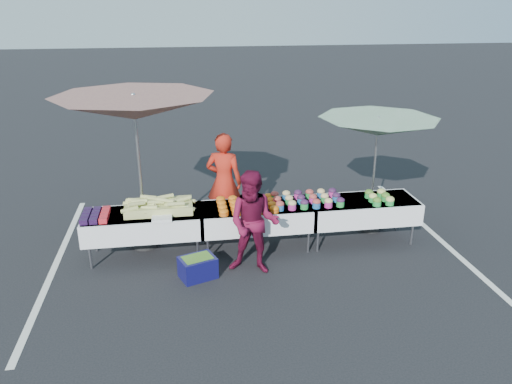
{
  "coord_description": "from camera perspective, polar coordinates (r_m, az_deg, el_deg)",
  "views": [
    {
      "loc": [
        -1.18,
        -7.38,
        3.86
      ],
      "look_at": [
        0.0,
        0.0,
        1.0
      ],
      "focal_mm": 35.0,
      "sensor_mm": 36.0,
      "label": 1
    }
  ],
  "objects": [
    {
      "name": "ground",
      "position": [
        8.42,
        0.0,
        -6.37
      ],
      "size": [
        80.0,
        80.0,
        0.0
      ],
      "primitive_type": "plane",
      "color": "black"
    },
    {
      "name": "stripe_left",
      "position": [
        8.58,
        -21.82,
        -7.45
      ],
      "size": [
        0.1,
        5.0,
        0.0
      ],
      "primitive_type": "cube",
      "color": "silver",
      "rests_on": "ground"
    },
    {
      "name": "stripe_right",
      "position": [
        9.41,
        19.68,
        -4.58
      ],
      "size": [
        0.1,
        5.0,
        0.0
      ],
      "primitive_type": "cube",
      "color": "silver",
      "rests_on": "ground"
    },
    {
      "name": "table_left",
      "position": [
        8.1,
        -12.69,
        -3.47
      ],
      "size": [
        1.86,
        0.81,
        0.75
      ],
      "color": "white",
      "rests_on": "ground"
    },
    {
      "name": "table_center",
      "position": [
        8.17,
        0.0,
        -2.73
      ],
      "size": [
        1.86,
        0.81,
        0.75
      ],
      "color": "white",
      "rests_on": "ground"
    },
    {
      "name": "table_right",
      "position": [
        8.61,
        11.92,
        -1.92
      ],
      "size": [
        1.86,
        0.81,
        0.75
      ],
      "color": "white",
      "rests_on": "ground"
    },
    {
      "name": "berry_punnets",
      "position": [
        8.05,
        -17.87,
        -2.55
      ],
      "size": [
        0.4,
        0.54,
        0.08
      ],
      "color": "black",
      "rests_on": "table_left"
    },
    {
      "name": "corn_pile",
      "position": [
        8.03,
        -11.02,
        -1.57
      ],
      "size": [
        1.16,
        0.57,
        0.26
      ],
      "color": "#B3BD61",
      "rests_on": "table_left"
    },
    {
      "name": "plastic_bags",
      "position": [
        7.74,
        -10.7,
        -2.97
      ],
      "size": [
        0.3,
        0.25,
        0.05
      ],
      "primitive_type": "cube",
      "color": "white",
      "rests_on": "table_left"
    },
    {
      "name": "carrot_bowls",
      "position": [
        8.05,
        -1.04,
        -1.42
      ],
      "size": [
        0.95,
        0.69,
        0.11
      ],
      "color": "#C35815",
      "rests_on": "table_center"
    },
    {
      "name": "potato_cups",
      "position": [
        8.24,
        5.85,
        -0.77
      ],
      "size": [
        1.14,
        0.58,
        0.16
      ],
      "color": "#205C98",
      "rests_on": "table_right"
    },
    {
      "name": "bean_baskets",
      "position": [
        8.53,
        13.9,
        -0.57
      ],
      "size": [
        0.36,
        0.5,
        0.15
      ],
      "color": "#238C3A",
      "rests_on": "table_right"
    },
    {
      "name": "vendor",
      "position": [
        8.82,
        -3.66,
        1.18
      ],
      "size": [
        0.76,
        0.63,
        1.77
      ],
      "primitive_type": "imported",
      "rotation": [
        0.0,
        0.0,
        2.77
      ],
      "color": "#B22214",
      "rests_on": "ground"
    },
    {
      "name": "customer",
      "position": [
        7.38,
        -0.25,
        -3.58
      ],
      "size": [
        0.93,
        0.83,
        1.6
      ],
      "primitive_type": "imported",
      "rotation": [
        0.0,
        0.0,
        -0.33
      ],
      "color": "maroon",
      "rests_on": "ground"
    },
    {
      "name": "umbrella_left",
      "position": [
        7.96,
        -13.74,
        9.25
      ],
      "size": [
        2.84,
        2.84,
        2.57
      ],
      "rotation": [
        0.0,
        0.0,
        0.14
      ],
      "color": "black",
      "rests_on": "ground"
    },
    {
      "name": "umbrella_right",
      "position": [
        8.69,
        13.78,
        7.16
      ],
      "size": [
        2.43,
        2.43,
        2.07
      ],
      "rotation": [
        0.0,
        0.0,
        -0.23
      ],
      "color": "black",
      "rests_on": "ground"
    },
    {
      "name": "storage_bin",
      "position": [
        7.54,
        -6.67,
        -8.5
      ],
      "size": [
        0.61,
        0.53,
        0.33
      ],
      "rotation": [
        0.0,
        0.0,
        0.35
      ],
      "color": "#0E0D45",
      "rests_on": "ground"
    }
  ]
}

